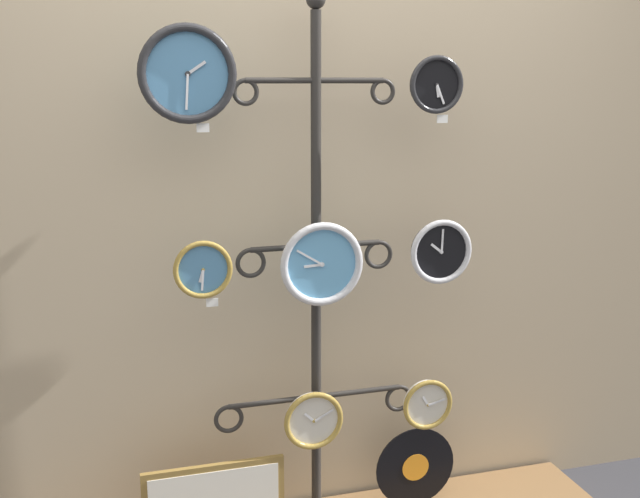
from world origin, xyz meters
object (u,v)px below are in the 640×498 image
Objects in this scene: clock_bottom_right at (427,404)px; vinyl_record at (415,467)px; clock_top_right at (436,85)px; clock_middle_right at (441,252)px; clock_top_left at (187,74)px; clock_bottom_center at (313,420)px; clock_middle_center at (322,264)px; display_stand at (316,366)px; clock_middle_left at (203,269)px.

clock_bottom_right is 0.30m from vinyl_record.
clock_top_right is 0.84× the size of clock_middle_right.
clock_bottom_center is at bearing -1.11° from clock_top_left.
clock_middle_center reaches higher than clock_bottom_right.
clock_middle_right is at bearing -14.38° from display_stand.
display_stand is 1.13m from clock_top_left.
display_stand is at bearing 85.07° from clock_middle_center.
clock_middle_right reaches higher than vinyl_record.
clock_bottom_center reaches higher than vinyl_record.
clock_bottom_right is at bearing -0.76° from clock_top_left.
display_stand is 10.11× the size of clock_middle_left.
vinyl_record is at bearing 4.00° from clock_top_left.
display_stand is 10.10× the size of clock_bottom_right.
display_stand is at bearing 168.87° from clock_top_right.
clock_middle_center is (0.40, -0.02, -0.00)m from clock_middle_left.
clock_bottom_center is 0.44m from clock_bottom_right.
clock_middle_right is (0.44, -0.01, 0.02)m from clock_middle_center.
clock_top_right is at bearing -78.53° from vinyl_record.
clock_middle_right is at bearing -1.45° from clock_middle_center.
clock_bottom_center is at bearing 177.90° from clock_middle_right.
display_stand is 0.61m from clock_middle_right.
clock_top_left is at bearing -176.00° from vinyl_record.
clock_bottom_center is at bearing -111.81° from display_stand.
display_stand is at bearing 165.62° from clock_middle_right.
clock_middle_center reaches higher than clock_middle_right.
clock_middle_center is at bearing -169.88° from vinyl_record.
clock_top_right is 1.00× the size of clock_bottom_right.
clock_middle_right is at bearing -1.64° from clock_top_left.
clock_top_left is at bearing 178.17° from clock_middle_center.
vinyl_record is at bearing 113.31° from clock_middle_right.
clock_middle_center reaches higher than clock_middle_left.
clock_top_left is 0.76m from clock_middle_center.
clock_middle_left is at bearing 178.73° from clock_bottom_right.
clock_top_right is 1.25m from clock_bottom_center.
clock_top_left is 1.31× the size of clock_middle_right.
clock_bottom_center is (-0.03, 0.01, -0.57)m from clock_middle_center.
clock_middle_right is (0.43, -0.11, 0.42)m from display_stand.
clock_middle_right is 0.88m from vinyl_record.
clock_bottom_right is at bearing -13.45° from display_stand.
display_stand is 0.42m from clock_middle_center.
display_stand is at bearing 11.03° from clock_top_left.
clock_middle_right reaches higher than clock_bottom_center.
clock_middle_left is at bearing 177.84° from clock_middle_right.
clock_top_right is at bearing -0.08° from clock_middle_left.
clock_top_right is 0.58m from clock_middle_right.
clock_middle_center is at bearing -177.30° from clock_top_right.
clock_bottom_right is (0.81, -0.02, -0.57)m from clock_middle_left.
clock_middle_left is at bearing -176.35° from vinyl_record.
vinyl_record is (0.80, 0.05, -0.86)m from clock_middle_left.
display_stand reaches higher than clock_middle_right.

